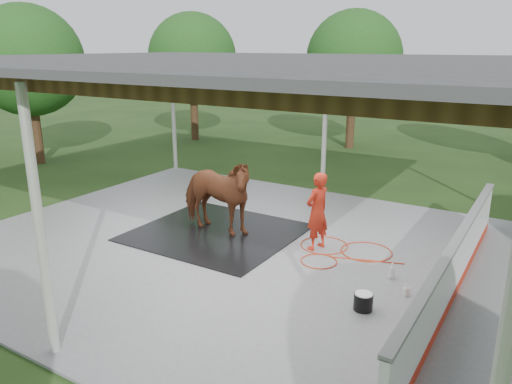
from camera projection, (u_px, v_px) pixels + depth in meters
The scene contains 12 objects.
ground at pixel (235, 247), 11.14m from camera, with size 100.00×100.00×0.00m, color #1E3814.
concrete_slab at pixel (235, 246), 11.13m from camera, with size 12.00×10.00×0.05m, color slate.
pavilion_structure at pixel (233, 64), 10.01m from camera, with size 12.60×10.60×4.05m.
dasher_board at pixel (454, 269), 8.66m from camera, with size 0.16×8.00×1.15m.
tree_belt at pixel (268, 72), 10.65m from camera, with size 28.00×28.00×5.80m.
rubber_mat at pixel (216, 232), 11.85m from camera, with size 3.63×3.40×0.03m, color black.
horse at pixel (215, 195), 11.59m from camera, with size 0.99×2.17×1.83m, color brown.
handler at pixel (317, 211), 10.71m from camera, with size 0.63×0.41×1.72m, color red.
wash_bucket at pixel (363, 301), 8.37m from camera, with size 0.32×0.32×0.30m.
soap_bottle_a at pixel (392, 271), 9.50m from camera, with size 0.12×0.12×0.31m, color silver.
soap_bottle_b at pixel (406, 290), 8.86m from camera, with size 0.10×0.10×0.22m, color #338CD8.
hose_coil at pixel (341, 251), 10.78m from camera, with size 2.34×1.93×0.02m.
Camera 1 is at (5.81, -8.56, 4.34)m, focal length 35.00 mm.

